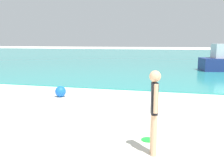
{
  "coord_description": "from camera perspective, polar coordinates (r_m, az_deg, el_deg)",
  "views": [
    {
      "loc": [
        2.23,
        -1.17,
        2.23
      ],
      "look_at": [
        0.54,
        5.24,
        1.12
      ],
      "focal_mm": 40.89,
      "sensor_mm": 36.0,
      "label": 1
    }
  ],
  "objects": [
    {
      "name": "person_standing",
      "position": [
        5.03,
        9.42,
        -5.26
      ],
      "size": [
        0.22,
        0.38,
        1.69
      ],
      "rotation": [
        0.0,
        0.0,
        1.82
      ],
      "color": "#DDAD84",
      "rests_on": "ground"
    },
    {
      "name": "frisbee",
      "position": [
        6.01,
        7.99,
        -12.24
      ],
      "size": [
        0.29,
        0.29,
        0.03
      ],
      "primitive_type": "cylinder",
      "color": "green",
      "rests_on": "ground"
    },
    {
      "name": "beach_ball",
      "position": [
        10.56,
        -11.44,
        -1.66
      ],
      "size": [
        0.44,
        0.44,
        0.44
      ],
      "primitive_type": "sphere",
      "color": "blue",
      "rests_on": "ground"
    },
    {
      "name": "water",
      "position": [
        41.44,
        11.73,
        6.27
      ],
      "size": [
        160.0,
        60.0,
        0.06
      ],
      "primitive_type": "cube",
      "color": "teal",
      "rests_on": "ground"
    }
  ]
}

